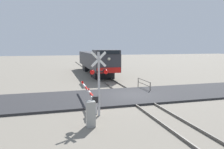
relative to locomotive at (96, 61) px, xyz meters
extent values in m
plane|color=gray|center=(0.00, -15.36, -1.97)|extent=(160.00, 160.00, 0.00)
cube|color=#59544C|center=(-0.72, -15.36, -1.90)|extent=(0.08, 80.00, 0.15)
cube|color=#59544C|center=(0.72, -15.36, -1.90)|extent=(0.08, 80.00, 0.15)
cube|color=#2D2D30|center=(0.00, -15.36, -1.90)|extent=(36.00, 5.84, 0.16)
cube|color=black|center=(0.00, -4.20, -1.45)|extent=(2.60, 3.20, 1.05)
cube|color=black|center=(0.00, 4.67, -1.45)|extent=(2.60, 3.20, 1.05)
cube|color=#333338|center=(0.00, 0.24, 0.17)|extent=(3.06, 16.13, 2.19)
cube|color=#333338|center=(0.00, -6.46, 1.53)|extent=(3.00, 2.74, 0.53)
cube|color=black|center=(0.00, -7.85, 1.53)|extent=(2.60, 0.06, 0.42)
cube|color=red|center=(0.00, -7.86, -0.57)|extent=(2.91, 0.08, 0.64)
sphere|color=#F2EACC|center=(0.00, -7.87, 0.78)|extent=(0.36, 0.36, 0.36)
cylinder|color=#ADADB2|center=(-3.69, -19.60, -0.01)|extent=(0.14, 0.14, 3.94)
cube|color=white|center=(-3.69, -19.60, 1.51)|extent=(0.95, 0.04, 0.95)
cube|color=white|center=(-3.69, -19.60, 1.51)|extent=(0.95, 0.04, 0.95)
cube|color=black|center=(-3.69, -19.60, 0.76)|extent=(1.04, 0.08, 0.08)
sphere|color=red|center=(-4.11, -19.70, 0.76)|extent=(0.28, 0.28, 0.28)
sphere|color=red|center=(-3.27, -19.70, 0.76)|extent=(0.28, 0.28, 0.28)
cylinder|color=black|center=(-4.11, -19.58, 0.76)|extent=(0.34, 0.14, 0.34)
cylinder|color=black|center=(-3.27, -19.58, 0.76)|extent=(0.34, 0.14, 0.34)
cube|color=silver|center=(-3.91, -19.13, -1.41)|extent=(0.36, 0.36, 1.13)
cube|color=black|center=(-3.91, -19.48, -0.95)|extent=(0.28, 0.36, 0.40)
cube|color=red|center=(-3.91, -18.35, -0.95)|extent=(0.10, 1.17, 0.14)
cube|color=white|center=(-3.91, -17.18, -0.95)|extent=(0.10, 1.17, 0.14)
cube|color=red|center=(-3.91, -16.01, -0.95)|extent=(0.10, 1.17, 0.14)
cube|color=white|center=(-3.91, -14.85, -0.95)|extent=(0.10, 1.17, 0.14)
cube|color=red|center=(-3.91, -13.68, -0.95)|extent=(0.10, 1.17, 0.14)
sphere|color=red|center=(-3.91, -17.09, -0.81)|extent=(0.14, 0.14, 0.14)
sphere|color=red|center=(-3.91, -13.76, -0.81)|extent=(0.14, 0.14, 0.14)
cube|color=#999993|center=(-4.49, -21.22, -1.28)|extent=(0.47, 0.42, 1.39)
cylinder|color=#4C4742|center=(2.24, -14.36, -1.50)|extent=(0.08, 0.08, 0.95)
cylinder|color=#4C4742|center=(2.24, -11.46, -1.50)|extent=(0.08, 0.08, 0.95)
cylinder|color=#4C4742|center=(2.24, -12.91, -1.06)|extent=(0.06, 2.90, 0.06)
cylinder|color=#4C4742|center=(2.24, -12.91, -1.45)|extent=(0.06, 2.90, 0.06)
camera|label=1|loc=(-6.29, -32.07, 2.32)|focal=34.20mm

